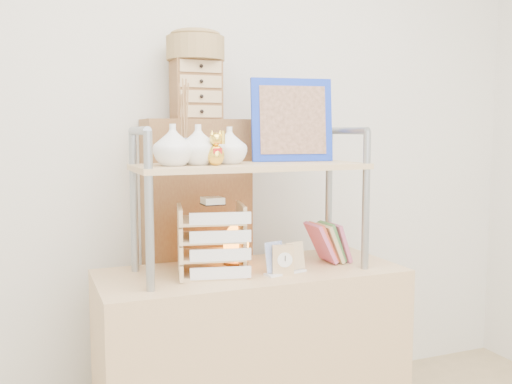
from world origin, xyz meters
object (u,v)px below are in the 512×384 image
(letter_tray, at_px, (213,244))
(salt_lamp, at_px, (236,245))
(desk, at_px, (251,361))
(cabinet, at_px, (197,270))

(letter_tray, relative_size, salt_lamp, 1.69)
(letter_tray, distance_m, salt_lamp, 0.16)
(desk, distance_m, letter_tray, 0.52)
(desk, height_order, letter_tray, letter_tray)
(salt_lamp, bearing_deg, desk, -64.19)
(desk, height_order, cabinet, cabinet)
(desk, distance_m, salt_lamp, 0.47)
(desk, xyz_separation_m, cabinet, (-0.12, 0.37, 0.30))
(desk, height_order, salt_lamp, salt_lamp)
(salt_lamp, bearing_deg, cabinet, 105.62)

